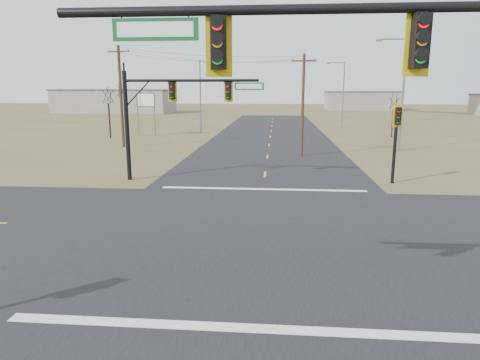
% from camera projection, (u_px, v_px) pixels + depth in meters
% --- Properties ---
extents(ground, '(320.00, 320.00, 0.00)m').
position_uv_depth(ground, '(257.00, 231.00, 17.83)').
color(ground, brown).
rests_on(ground, ground).
extents(road_ew, '(160.00, 14.00, 0.02)m').
position_uv_depth(road_ew, '(257.00, 230.00, 17.82)').
color(road_ew, black).
rests_on(road_ew, ground).
extents(road_ns, '(14.00, 160.00, 0.02)m').
position_uv_depth(road_ns, '(257.00, 230.00, 17.82)').
color(road_ns, black).
rests_on(road_ns, ground).
extents(stop_bar_near, '(12.00, 0.40, 0.01)m').
position_uv_depth(stop_bar_near, '(244.00, 328.00, 10.51)').
color(stop_bar_near, silver).
rests_on(stop_bar_near, road_ns).
extents(stop_bar_far, '(12.00, 0.40, 0.01)m').
position_uv_depth(stop_bar_far, '(263.00, 189.00, 25.13)').
color(stop_bar_far, silver).
rests_on(stop_bar_far, road_ns).
extents(mast_arm_near, '(11.49, 0.51, 7.93)m').
position_uv_depth(mast_arm_near, '(440.00, 91.00, 8.56)').
color(mast_arm_near, black).
rests_on(mast_arm_near, ground).
extents(mast_arm_far, '(8.84, 0.43, 6.91)m').
position_uv_depth(mast_arm_far, '(173.00, 102.00, 26.63)').
color(mast_arm_far, black).
rests_on(mast_arm_far, ground).
extents(pedestal_signal_ne, '(0.60, 0.53, 4.90)m').
position_uv_depth(pedestal_signal_ne, '(397.00, 128.00, 26.01)').
color(pedestal_signal_ne, black).
rests_on(pedestal_signal_ne, ground).
extents(utility_pole_near, '(2.13, 0.25, 8.72)m').
position_uv_depth(utility_pole_near, '(303.00, 104.00, 36.61)').
color(utility_pole_near, '#49301F').
rests_on(utility_pole_near, ground).
extents(utility_pole_far, '(2.40, 0.71, 10.00)m').
position_uv_depth(utility_pole_far, '(121.00, 95.00, 42.71)').
color(utility_pole_far, '#49301F').
rests_on(utility_pole_far, ground).
extents(highway_sign, '(2.69, 1.13, 5.37)m').
position_uv_depth(highway_sign, '(146.00, 105.00, 53.58)').
color(highway_sign, slate).
rests_on(highway_sign, ground).
extents(streetlight_a, '(2.93, 0.36, 10.49)m').
position_uv_depth(streetlight_a, '(401.00, 88.00, 40.00)').
color(streetlight_a, slate).
rests_on(streetlight_a, ground).
extents(streetlight_b, '(2.77, 0.37, 9.91)m').
position_uv_depth(streetlight_b, '(342.00, 91.00, 64.76)').
color(streetlight_b, slate).
rests_on(streetlight_b, ground).
extents(streetlight_c, '(2.65, 0.31, 9.50)m').
position_uv_depth(streetlight_c, '(202.00, 93.00, 56.53)').
color(streetlight_c, slate).
rests_on(streetlight_c, ground).
extents(bare_tree_a, '(3.36, 3.36, 6.52)m').
position_uv_depth(bare_tree_a, '(108.00, 95.00, 50.57)').
color(bare_tree_a, black).
rests_on(bare_tree_a, ground).
extents(bare_tree_b, '(3.61, 3.61, 7.24)m').
position_uv_depth(bare_tree_b, '(121.00, 89.00, 60.66)').
color(bare_tree_b, black).
rests_on(bare_tree_b, ground).
extents(bare_tree_c, '(3.03, 3.03, 5.46)m').
position_uv_depth(bare_tree_c, '(394.00, 102.00, 51.68)').
color(bare_tree_c, black).
rests_on(bare_tree_c, ground).
extents(warehouse_left, '(28.00, 14.00, 5.50)m').
position_uv_depth(warehouse_left, '(116.00, 102.00, 108.27)').
color(warehouse_left, gray).
rests_on(warehouse_left, ground).
extents(warehouse_mid, '(20.00, 12.00, 5.00)m').
position_uv_depth(warehouse_mid, '(362.00, 101.00, 122.46)').
color(warehouse_mid, gray).
rests_on(warehouse_mid, ground).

